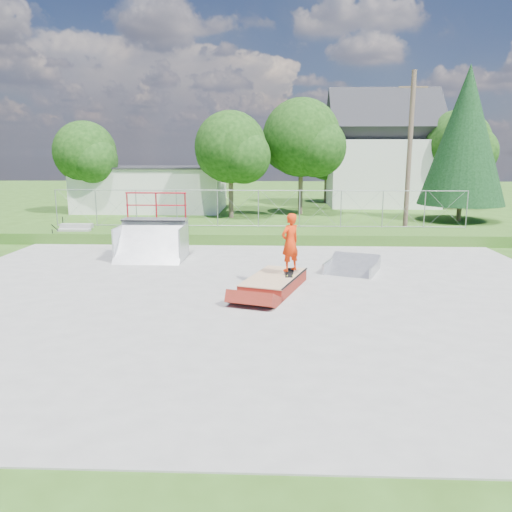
# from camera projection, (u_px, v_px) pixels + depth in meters

# --- Properties ---
(ground) EXTENTS (120.00, 120.00, 0.00)m
(ground) POSITION_uv_depth(u_px,v_px,m) (246.00, 298.00, 14.25)
(ground) COLOR #305217
(ground) RESTS_ON ground
(concrete_pad) EXTENTS (20.00, 16.00, 0.04)m
(concrete_pad) POSITION_uv_depth(u_px,v_px,m) (246.00, 297.00, 14.24)
(concrete_pad) COLOR gray
(concrete_pad) RESTS_ON ground
(grass_berm) EXTENTS (24.00, 3.00, 0.50)m
(grass_berm) POSITION_uv_depth(u_px,v_px,m) (258.00, 235.00, 23.49)
(grass_berm) COLOR #305217
(grass_berm) RESTS_ON ground
(grind_box) EXTENTS (2.11, 3.04, 0.41)m
(grind_box) POSITION_uv_depth(u_px,v_px,m) (274.00, 283.00, 15.05)
(grind_box) COLOR maroon
(grind_box) RESTS_ON concrete_pad
(quarter_pipe) EXTENTS (2.54, 2.15, 2.52)m
(quarter_pipe) POSITION_uv_depth(u_px,v_px,m) (150.00, 228.00, 18.95)
(quarter_pipe) COLOR #A8ABB0
(quarter_pipe) RESTS_ON concrete_pad
(flat_bank_ramp) EXTENTS (2.17, 2.23, 0.50)m
(flat_bank_ramp) POSITION_uv_depth(u_px,v_px,m) (352.00, 266.00, 17.15)
(flat_bank_ramp) COLOR #A8ABB0
(flat_bank_ramp) RESTS_ON concrete_pad
(skateboard) EXTENTS (0.30, 0.81, 0.13)m
(skateboard) POSITION_uv_depth(u_px,v_px,m) (290.00, 273.00, 15.23)
(skateboard) COLOR black
(skateboard) RESTS_ON grind_box
(skater) EXTENTS (0.76, 0.74, 1.76)m
(skater) POSITION_uv_depth(u_px,v_px,m) (290.00, 245.00, 15.05)
(skater) COLOR red
(skater) RESTS_ON grind_box
(concrete_stairs) EXTENTS (1.50, 1.60, 0.80)m
(concrete_stairs) POSITION_uv_depth(u_px,v_px,m) (73.00, 234.00, 23.01)
(concrete_stairs) COLOR gray
(concrete_stairs) RESTS_ON ground
(chain_link_fence) EXTENTS (20.00, 0.06, 1.80)m
(chain_link_fence) POSITION_uv_depth(u_px,v_px,m) (258.00, 209.00, 24.24)
(chain_link_fence) COLOR #929599
(chain_link_fence) RESTS_ON grass_berm
(utility_building_flat) EXTENTS (10.00, 6.00, 3.00)m
(utility_building_flat) POSITION_uv_depth(u_px,v_px,m) (153.00, 189.00, 35.78)
(utility_building_flat) COLOR silver
(utility_building_flat) RESTS_ON ground
(gable_house) EXTENTS (8.40, 6.08, 8.94)m
(gable_house) POSITION_uv_depth(u_px,v_px,m) (381.00, 156.00, 38.57)
(gable_house) COLOR silver
(gable_house) RESTS_ON ground
(utility_pole) EXTENTS (0.24, 0.24, 8.00)m
(utility_pole) POSITION_uv_depth(u_px,v_px,m) (409.00, 154.00, 24.89)
(utility_pole) COLOR brown
(utility_pole) RESTS_ON ground
(tree_left_near) EXTENTS (4.76, 4.48, 6.65)m
(tree_left_near) POSITION_uv_depth(u_px,v_px,m) (234.00, 150.00, 30.91)
(tree_left_near) COLOR brown
(tree_left_near) RESTS_ON ground
(tree_center) EXTENTS (5.44, 5.12, 7.60)m
(tree_center) POSITION_uv_depth(u_px,v_px,m) (306.00, 141.00, 32.54)
(tree_center) COLOR brown
(tree_center) RESTS_ON ground
(tree_left_far) EXTENTS (4.42, 4.16, 6.18)m
(tree_left_far) POSITION_uv_depth(u_px,v_px,m) (87.00, 155.00, 33.32)
(tree_left_far) COLOR brown
(tree_left_far) RESTS_ON ground
(tree_right_far) EXTENTS (5.10, 4.80, 7.12)m
(tree_right_far) POSITION_uv_depth(u_px,v_px,m) (461.00, 146.00, 36.09)
(tree_right_far) COLOR brown
(tree_right_far) RESTS_ON ground
(tree_back_mid) EXTENTS (4.08, 3.84, 5.70)m
(tree_back_mid) POSITION_uv_depth(u_px,v_px,m) (330.00, 158.00, 40.57)
(tree_back_mid) COLOR brown
(tree_back_mid) RESTS_ON ground
(conifer_tree) EXTENTS (5.04, 5.04, 9.10)m
(conifer_tree) POSITION_uv_depth(u_px,v_px,m) (465.00, 136.00, 29.40)
(conifer_tree) COLOR brown
(conifer_tree) RESTS_ON ground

